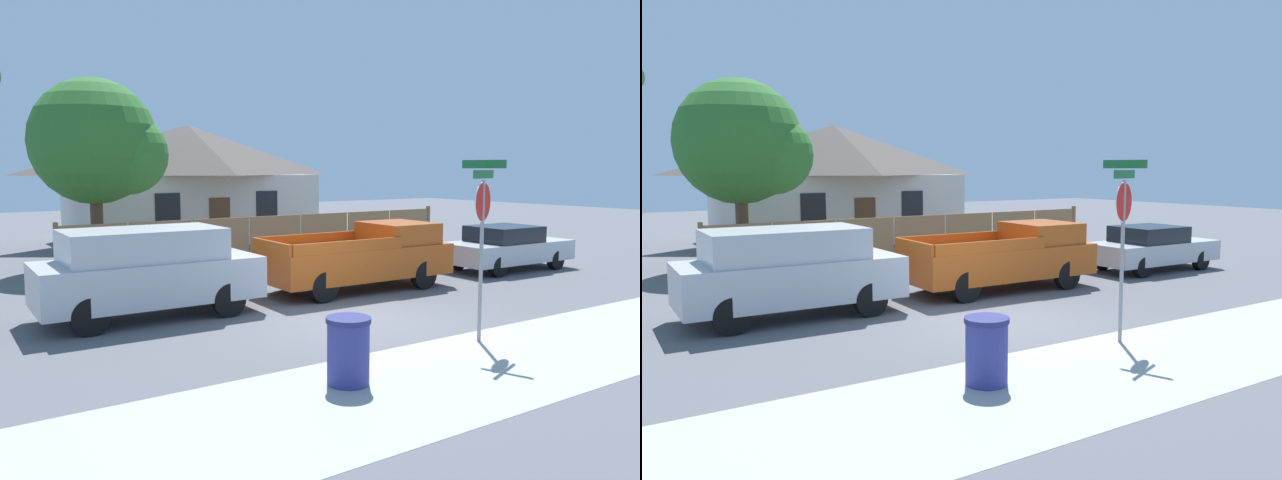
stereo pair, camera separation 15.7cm
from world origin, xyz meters
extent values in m
plane|color=#56565B|center=(0.00, 0.00, 0.00)|extent=(80.00, 80.00, 0.00)
cube|color=#A3A39E|center=(0.00, -3.60, 0.00)|extent=(36.00, 3.20, 0.01)
cube|color=#997047|center=(-3.24, 8.45, 0.78)|extent=(1.95, 0.06, 1.56)
cube|color=#997047|center=(-1.21, 8.45, 0.78)|extent=(1.95, 0.06, 1.56)
cube|color=#997047|center=(0.82, 8.45, 0.78)|extent=(1.95, 0.06, 1.56)
cube|color=#997047|center=(2.86, 8.45, 0.78)|extent=(1.95, 0.06, 1.56)
cube|color=#997047|center=(4.89, 8.45, 0.78)|extent=(1.95, 0.06, 1.56)
cube|color=#997047|center=(6.93, 8.45, 0.78)|extent=(1.95, 0.06, 1.56)
cube|color=#997047|center=(8.96, 8.45, 0.78)|extent=(1.95, 0.06, 1.56)
cube|color=brown|center=(-4.26, 8.45, 0.83)|extent=(0.12, 0.12, 1.66)
cube|color=brown|center=(9.98, 8.45, 0.83)|extent=(0.12, 0.12, 1.66)
cube|color=beige|center=(2.83, 16.18, 1.45)|extent=(9.64, 6.35, 2.90)
pyramid|color=#514742|center=(2.83, 16.18, 3.99)|extent=(10.41, 6.86, 2.18)
cube|color=black|center=(0.66, 12.98, 1.68)|extent=(1.00, 0.04, 1.10)
cube|color=black|center=(5.00, 12.98, 1.68)|extent=(1.00, 0.04, 1.10)
cube|color=brown|center=(2.83, 12.98, 1.00)|extent=(0.90, 0.04, 2.00)
cylinder|color=brown|center=(-2.65, 10.36, 1.26)|extent=(0.40, 0.40, 2.53)
sphere|color=#2D6B28|center=(-2.65, 10.36, 4.02)|extent=(3.99, 3.99, 3.99)
sphere|color=#31732C|center=(-1.75, 9.86, 3.63)|extent=(2.59, 2.59, 2.59)
cube|color=#B7B7BC|center=(-3.50, 2.70, 0.80)|extent=(4.64, 2.07, 0.90)
cube|color=#B7B7BC|center=(-3.61, 2.70, 1.58)|extent=(3.26, 1.89, 0.66)
cube|color=black|center=(-2.08, 2.68, 1.58)|extent=(0.09, 1.75, 0.55)
cylinder|color=black|center=(-2.05, 3.56, 0.37)|extent=(0.74, 0.22, 0.74)
cylinder|color=black|center=(-2.09, 1.79, 0.37)|extent=(0.74, 0.22, 0.74)
cylinder|color=black|center=(-4.91, 3.61, 0.37)|extent=(0.74, 0.22, 0.74)
cylinder|color=black|center=(-4.94, 1.84, 0.37)|extent=(0.74, 0.22, 0.74)
cube|color=#B74C14|center=(1.99, 2.70, 0.76)|extent=(5.11, 2.09, 0.81)
cube|color=#B74C14|center=(3.39, 2.68, 1.44)|extent=(1.66, 1.86, 0.55)
cube|color=#B74C14|center=(1.15, 3.66, 1.30)|extent=(3.19, 0.14, 0.28)
cube|color=#B74C14|center=(1.11, 1.77, 1.30)|extent=(3.19, 0.14, 0.28)
cube|color=#B74C14|center=(-0.51, 2.75, 1.30)|extent=(0.11, 1.89, 0.28)
cylinder|color=black|center=(3.58, 3.56, 0.37)|extent=(0.75, 0.22, 0.75)
cylinder|color=black|center=(3.55, 1.79, 0.37)|extent=(0.75, 0.22, 0.75)
cylinder|color=black|center=(0.43, 3.62, 0.37)|extent=(0.75, 0.22, 0.75)
cylinder|color=black|center=(0.40, 1.84, 0.37)|extent=(0.75, 0.22, 0.75)
cube|color=#B7B7BC|center=(7.94, 2.70, 0.60)|extent=(4.29, 1.92, 0.62)
cube|color=black|center=(7.77, 2.70, 1.15)|extent=(1.99, 1.70, 0.49)
cylinder|color=black|center=(9.27, 3.49, 0.30)|extent=(0.61, 0.22, 0.61)
cylinder|color=black|center=(9.24, 1.86, 0.30)|extent=(0.61, 0.22, 0.61)
cylinder|color=black|center=(6.63, 3.54, 0.30)|extent=(0.61, 0.22, 0.61)
cylinder|color=black|center=(6.60, 1.91, 0.30)|extent=(0.61, 0.22, 0.61)
cylinder|color=gray|center=(0.91, -2.52, 1.48)|extent=(0.07, 0.07, 2.96)
cylinder|color=red|center=(0.91, -2.52, 2.57)|extent=(0.65, 0.26, 0.69)
cylinder|color=white|center=(0.91, -2.53, 2.57)|extent=(0.69, 0.26, 0.73)
cube|color=#19602D|center=(0.91, -2.52, 3.06)|extent=(0.86, 0.34, 0.15)
cube|color=#19602D|center=(0.91, -2.52, 3.24)|extent=(0.31, 0.77, 0.15)
cylinder|color=navy|center=(-2.44, -3.04, 0.46)|extent=(0.63, 0.63, 0.93)
cylinder|color=navy|center=(-2.44, -3.04, 0.97)|extent=(0.67, 0.67, 0.08)
camera|label=1|loc=(-7.71, -10.22, 3.16)|focal=35.00mm
camera|label=2|loc=(-7.58, -10.30, 3.16)|focal=35.00mm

